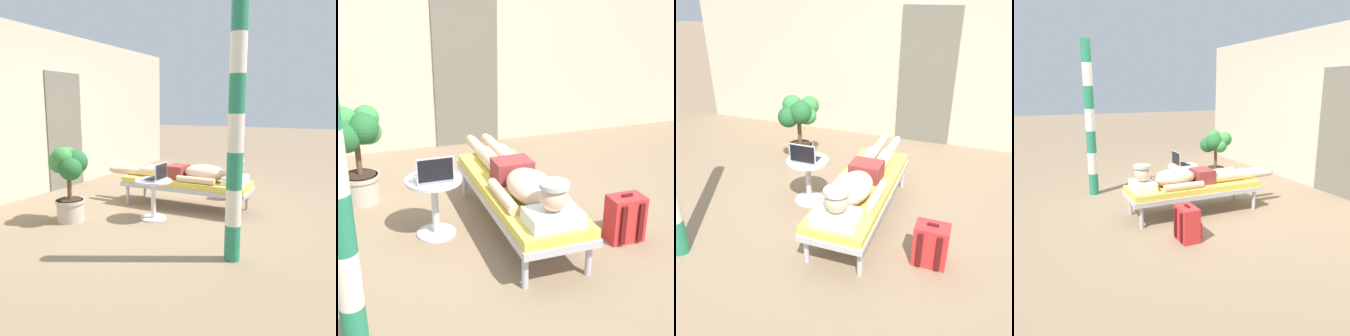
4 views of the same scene
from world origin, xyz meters
The scene contains 10 objects.
ground_plane centered at (0.00, 0.00, 0.00)m, with size 40.00×40.00×0.00m, color #8C7256.
house_wall_back centered at (0.21, 2.47, 1.35)m, with size 7.60×0.20×2.70m, color beige.
house_door_panel centered at (0.42, 2.36, 1.02)m, with size 0.84×0.03×2.04m, color #6D6759.
lounge_chair centered at (0.21, -0.10, 0.35)m, with size 0.61×1.88×0.42m.
person_reclining centered at (0.21, -0.17, 0.52)m, with size 0.53×2.17×0.33m.
side_table centered at (-0.49, 0.05, 0.36)m, with size 0.48×0.48×0.52m.
laptop centered at (-0.49, -0.01, 0.58)m, with size 0.31×0.24×0.23m.
backpack centered at (1.00, -0.57, 0.20)m, with size 0.30×0.26×0.42m.
potted_plant centered at (-1.05, 0.95, 0.62)m, with size 0.48×0.50×0.97m.
porch_post centered at (-1.23, -1.24, 1.22)m, with size 0.15×0.15×2.44m.
Camera 4 is at (4.30, -2.10, 1.70)m, focal length 36.35 mm.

